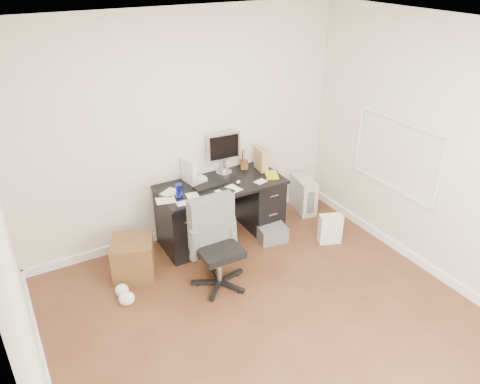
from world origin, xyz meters
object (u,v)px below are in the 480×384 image
(desk, at_px, (221,209))
(pc_tower, at_px, (303,194))
(lcd_monitor, at_px, (224,153))
(keyboard, at_px, (211,185))
(wicker_basket, at_px, (133,258))
(office_chair, at_px, (219,246))

(desk, height_order, pc_tower, desk)
(lcd_monitor, height_order, keyboard, lcd_monitor)
(desk, relative_size, pc_tower, 3.15)
(wicker_basket, bearing_deg, keyboard, 10.28)
(office_chair, bearing_deg, wicker_basket, 139.56)
(lcd_monitor, xyz_separation_m, wicker_basket, (-1.35, -0.43, -0.80))
(desk, distance_m, wicker_basket, 1.22)
(lcd_monitor, distance_m, office_chair, 1.32)
(keyboard, xyz_separation_m, wicker_basket, (-1.05, -0.19, -0.54))
(keyboard, bearing_deg, wicker_basket, -176.53)
(wicker_basket, bearing_deg, desk, 9.45)
(desk, distance_m, keyboard, 0.39)
(office_chair, bearing_deg, pc_tower, 26.61)
(pc_tower, bearing_deg, lcd_monitor, -176.27)
(desk, height_order, lcd_monitor, lcd_monitor)
(lcd_monitor, relative_size, pc_tower, 1.11)
(lcd_monitor, relative_size, office_chair, 0.53)
(desk, distance_m, lcd_monitor, 0.68)
(pc_tower, bearing_deg, keyboard, -165.04)
(desk, xyz_separation_m, lcd_monitor, (0.16, 0.23, 0.62))
(keyboard, relative_size, pc_tower, 0.86)
(lcd_monitor, bearing_deg, desk, -121.44)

